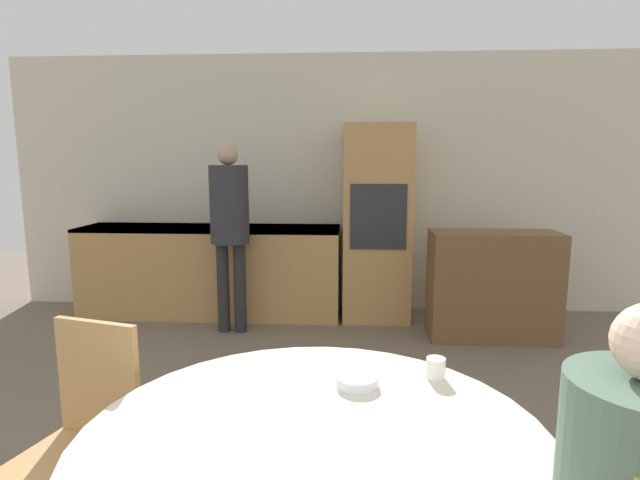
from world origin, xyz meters
name	(u,v)px	position (x,y,z in m)	size (l,w,h in m)	color
wall_back	(330,184)	(0.00, 5.20, 1.30)	(6.63, 0.05, 2.60)	beige
kitchen_counter	(211,269)	(-1.18, 4.86, 0.46)	(2.57, 0.60, 0.89)	tan
oven_unit	(377,223)	(0.47, 4.87, 0.94)	(0.64, 0.59, 1.88)	tan
sideboard	(493,285)	(1.46, 4.34, 0.47)	(1.08, 0.45, 0.94)	brown
chair_far_left	(84,429)	(-0.81, 1.77, 0.51)	(0.49, 0.49, 0.92)	tan
person_standing	(230,218)	(-0.85, 4.35, 1.05)	(0.34, 0.34, 1.68)	#262628
cup	(436,368)	(0.54, 1.85, 0.76)	(0.07, 0.07, 0.08)	white
bowl_centre	(357,381)	(0.24, 1.77, 0.74)	(0.16, 0.16, 0.04)	silver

